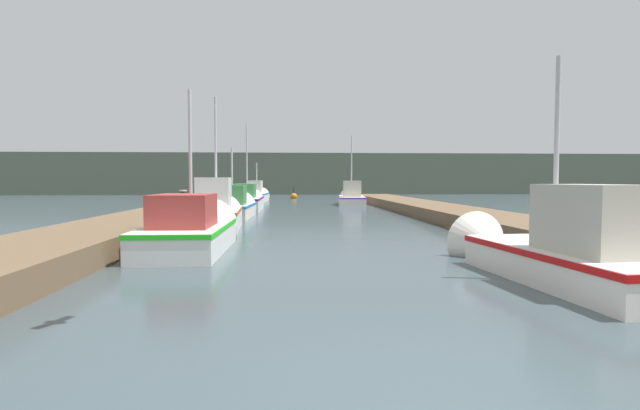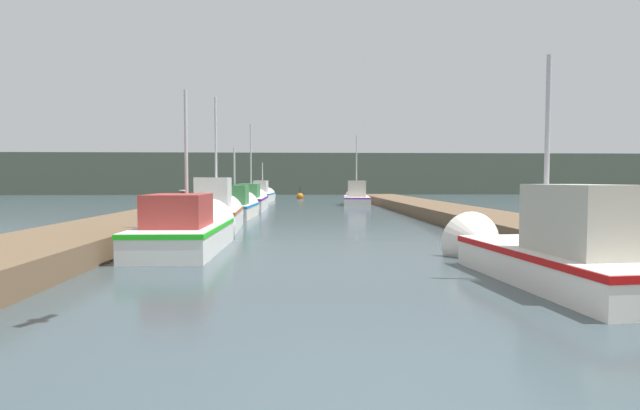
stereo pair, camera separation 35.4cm
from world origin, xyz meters
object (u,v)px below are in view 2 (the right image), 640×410
channel_buoy (300,196)px  fishing_boat_1 (190,229)px  mooring_piling_0 (360,194)px  fishing_boat_0 (537,250)px  mooring_piling_1 (183,210)px  fishing_boat_6 (263,195)px  fishing_boat_4 (252,201)px  fishing_boat_2 (217,212)px  fishing_boat_5 (356,198)px  fishing_boat_3 (236,207)px

channel_buoy → fishing_boat_1: bearing=-95.2°
mooring_piling_0 → fishing_boat_1: bearing=-105.7°
fishing_boat_0 → mooring_piling_1: size_ratio=3.99×
fishing_boat_1 → mooring_piling_1: size_ratio=3.80×
fishing_boat_0 → channel_buoy: bearing=90.8°
fishing_boat_6 → fishing_boat_4: bearing=-86.2°
fishing_boat_6 → channel_buoy: size_ratio=5.00×
fishing_boat_2 → fishing_boat_5: (6.62, 15.59, -0.08)m
fishing_boat_2 → fishing_boat_6: bearing=87.0°
fishing_boat_1 → fishing_boat_4: size_ratio=0.79×
mooring_piling_1 → channel_buoy: (3.89, 27.21, -0.49)m
fishing_boat_3 → mooring_piling_1: size_ratio=3.59×
fishing_boat_2 → fishing_boat_1: bearing=-91.2°
fishing_boat_1 → channel_buoy: (2.86, 31.15, -0.27)m
fishing_boat_3 → fishing_boat_1: bearing=-86.8°
fishing_boat_6 → mooring_piling_1: size_ratio=4.20×
fishing_boat_3 → fishing_boat_5: (6.62, 10.54, 0.02)m
fishing_boat_3 → channel_buoy: bearing=84.5°
fishing_boat_5 → fishing_boat_4: bearing=-136.4°
fishing_boat_1 → mooring_piling_0: size_ratio=5.17×
fishing_boat_4 → mooring_piling_0: fishing_boat_4 is taller
fishing_boat_1 → fishing_boat_5: bearing=73.2°
fishing_boat_5 → fishing_boat_6: (-6.48, 5.00, 0.02)m
fishing_boat_6 → mooring_piling_1: fishing_boat_6 is taller
fishing_boat_2 → fishing_boat_3: size_ratio=1.04×
mooring_piling_0 → mooring_piling_1: bearing=-110.5°
fishing_boat_2 → channel_buoy: (2.98, 26.18, -0.36)m
fishing_boat_3 → channel_buoy: size_ratio=4.27×
fishing_boat_5 → fishing_boat_2: bearing=-107.8°
fishing_boat_0 → fishing_boat_4: fishing_boat_4 is taller
fishing_boat_0 → fishing_boat_2: (-6.72, 9.00, 0.06)m
fishing_boat_0 → fishing_boat_3: bearing=110.3°
fishing_boat_4 → fishing_boat_6: (-0.07, 10.08, -0.01)m
fishing_boat_4 → channel_buoy: fishing_boat_4 is taller
fishing_boat_0 → fishing_boat_2: bearing=121.5°
mooring_piling_1 → mooring_piling_0: bearing=69.5°
fishing_boat_1 → fishing_boat_2: size_ratio=1.02×
fishing_boat_4 → mooring_piling_1: (-1.12, -11.55, 0.18)m
fishing_boat_2 → fishing_boat_4: (0.21, 10.51, -0.05)m
fishing_boat_0 → fishing_boat_6: 30.31m
fishing_boat_4 → fishing_boat_5: (6.41, 5.08, -0.03)m
fishing_boat_0 → fishing_boat_5: fishing_boat_5 is taller
fishing_boat_2 → mooring_piling_0: bearing=68.1°
fishing_boat_3 → fishing_boat_6: bearing=92.0°
fishing_boat_2 → channel_buoy: 26.35m
fishing_boat_0 → mooring_piling_1: 11.03m
fishing_boat_3 → mooring_piling_0: (7.72, 17.01, 0.06)m
fishing_boat_5 → channel_buoy: fishing_boat_5 is taller
fishing_boat_6 → channel_buoy: fishing_boat_6 is taller
fishing_boat_1 → fishing_boat_5: fishing_boat_5 is taller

